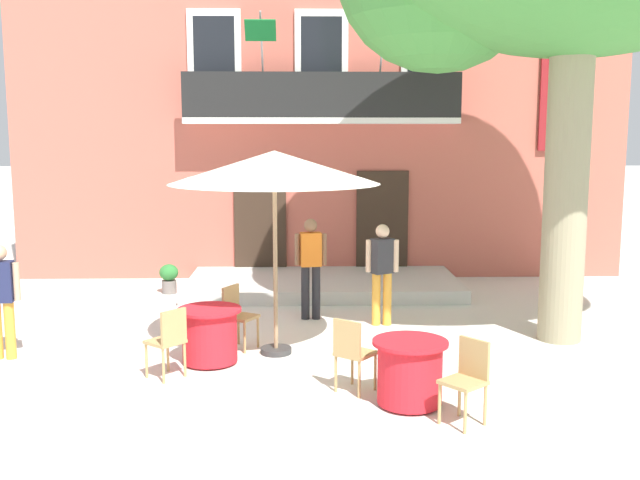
# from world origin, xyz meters

# --- Properties ---
(ground_plane) EXTENTS (120.00, 120.00, 0.00)m
(ground_plane) POSITION_xyz_m (0.00, 0.00, 0.00)
(ground_plane) COLOR silver
(building_facade) EXTENTS (13.00, 5.09, 7.50)m
(building_facade) POSITION_xyz_m (0.74, 6.99, 3.75)
(building_facade) COLOR #BC5B4C
(building_facade) RESTS_ON ground
(entrance_step_platform) EXTENTS (5.30, 2.59, 0.25)m
(entrance_step_platform) POSITION_xyz_m (0.74, 3.71, 0.12)
(entrance_step_platform) COLOR silver
(entrance_step_platform) RESTS_ON ground
(cafe_table_near_tree) EXTENTS (0.86, 0.86, 0.76)m
(cafe_table_near_tree) POSITION_xyz_m (1.55, -2.43, 0.39)
(cafe_table_near_tree) COLOR red
(cafe_table_near_tree) RESTS_ON ground
(cafe_chair_near_tree_0) EXTENTS (0.56, 0.56, 0.91)m
(cafe_chair_near_tree_0) POSITION_xyz_m (2.09, -2.96, 0.53)
(cafe_chair_near_tree_0) COLOR tan
(cafe_chair_near_tree_0) RESTS_ON ground
(cafe_chair_near_tree_1) EXTENTS (0.56, 0.56, 0.91)m
(cafe_chair_near_tree_1) POSITION_xyz_m (0.92, -2.01, 0.53)
(cafe_chair_near_tree_1) COLOR tan
(cafe_chair_near_tree_1) RESTS_ON ground
(cafe_table_middle) EXTENTS (0.86, 0.86, 0.76)m
(cafe_table_middle) POSITION_xyz_m (-0.92, -0.84, 0.39)
(cafe_table_middle) COLOR red
(cafe_table_middle) RESTS_ON ground
(cafe_chair_middle_0) EXTENTS (0.55, 0.55, 0.91)m
(cafe_chair_middle_0) POSITION_xyz_m (-0.61, -0.15, 0.53)
(cafe_chair_middle_0) COLOR tan
(cafe_chair_middle_0) RESTS_ON ground
(cafe_chair_middle_1) EXTENTS (0.56, 0.56, 0.91)m
(cafe_chair_middle_1) POSITION_xyz_m (-1.35, -1.45, 0.53)
(cafe_chair_middle_1) COLOR tan
(cafe_chair_middle_1) RESTS_ON ground
(cafe_umbrella) EXTENTS (2.90, 2.90, 2.85)m
(cafe_umbrella) POSITION_xyz_m (-0.04, -0.41, 2.61)
(cafe_umbrella) COLOR #997A56
(cafe_umbrella) RESTS_ON ground
(ground_planter_left) EXTENTS (0.37, 0.37, 0.57)m
(ground_planter_left) POSITION_xyz_m (-2.26, 3.54, 0.32)
(ground_planter_left) COLOR slate
(ground_planter_left) RESTS_ON ground
(pedestrian_near_entrance) EXTENTS (0.53, 0.25, 1.59)m
(pedestrian_near_entrance) POSITION_xyz_m (-3.78, -0.57, 0.90)
(pedestrian_near_entrance) COLOR gold
(pedestrian_near_entrance) RESTS_ON ground
(pedestrian_mid_plaza) EXTENTS (0.53, 0.36, 1.65)m
(pedestrian_mid_plaza) POSITION_xyz_m (1.61, 1.08, 0.93)
(pedestrian_mid_plaza) COLOR gold
(pedestrian_mid_plaza) RESTS_ON ground
(pedestrian_by_tree) EXTENTS (0.53, 0.26, 1.69)m
(pedestrian_by_tree) POSITION_xyz_m (0.47, 1.49, 0.96)
(pedestrian_by_tree) COLOR #232328
(pedestrian_by_tree) RESTS_ON ground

